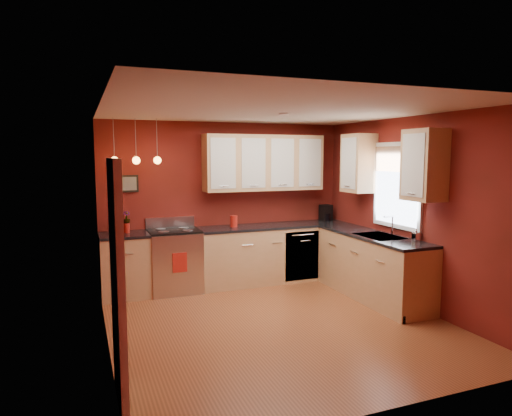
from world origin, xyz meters
name	(u,v)px	position (x,y,z in m)	size (l,w,h in m)	color
floor	(278,323)	(0.00, 0.00, 0.00)	(4.20, 4.20, 0.00)	#974F2C
ceiling	(279,110)	(0.00, 0.00, 2.60)	(4.00, 4.20, 0.02)	beige
wall_back	(226,203)	(0.00, 2.10, 1.30)	(4.00, 0.02, 2.60)	maroon
wall_front	(388,255)	(0.00, -2.10, 1.30)	(4.00, 0.02, 2.60)	maroon
wall_left	(104,229)	(-2.00, 0.00, 1.30)	(0.02, 4.20, 2.60)	maroon
wall_right	(412,212)	(2.00, 0.00, 1.30)	(0.02, 4.20, 2.60)	maroon
base_cabinets_back_left	(125,267)	(-1.65, 1.80, 0.45)	(0.70, 0.60, 0.90)	tan
base_cabinets_back_right	(274,254)	(0.73, 1.80, 0.45)	(2.54, 0.60, 0.90)	tan
base_cabinets_right	(372,267)	(1.70, 0.45, 0.45)	(0.60, 2.10, 0.90)	tan
counter_back_left	(124,235)	(-1.65, 1.80, 0.92)	(0.70, 0.62, 0.04)	black
counter_back_right	(274,226)	(0.73, 1.80, 0.92)	(2.54, 0.62, 0.04)	black
counter_right	(373,236)	(1.70, 0.45, 0.92)	(0.62, 2.10, 0.04)	black
gas_range	(175,260)	(-0.92, 1.80, 0.48)	(0.76, 0.64, 1.11)	silver
dishwasher_front	(302,256)	(1.10, 1.51, 0.45)	(0.60, 0.02, 0.80)	silver
sink	(379,238)	(1.70, 0.30, 0.92)	(0.50, 0.70, 0.33)	gray
window	(397,183)	(1.97, 0.30, 1.69)	(0.06, 1.02, 1.22)	white
door_left_wall	(118,284)	(-1.97, -1.20, 1.03)	(0.12, 0.82, 2.05)	white
upper_cabinets_back	(264,163)	(0.60, 1.93, 1.95)	(2.00, 0.35, 0.90)	tan
upper_cabinets_right	(388,164)	(1.82, 0.32, 1.95)	(0.35, 1.95, 0.90)	tan
wall_picture	(128,184)	(-1.55, 2.08, 1.65)	(0.32, 0.03, 0.26)	black
pendant_lights	(136,160)	(-1.45, 1.75, 2.01)	(0.71, 0.11, 0.66)	gray
red_canister	(234,221)	(0.04, 1.82, 1.03)	(0.12, 0.12, 0.18)	#B31C13
red_vase	(127,228)	(-1.60, 1.86, 1.01)	(0.09, 0.09, 0.14)	#B31C13
flowers	(126,218)	(-1.60, 1.86, 1.16)	(0.11, 0.11, 0.20)	#B31C13
coffee_maker	(326,213)	(1.77, 1.93, 1.07)	(0.21, 0.21, 0.27)	black
soap_pump	(416,235)	(1.91, -0.20, 1.03)	(0.08, 0.08, 0.17)	silver
dish_towel	(180,263)	(-0.91, 1.47, 0.52)	(0.21, 0.01, 0.29)	#B31C13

